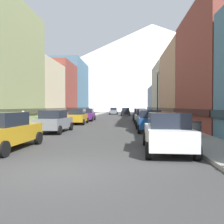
{
  "coord_description": "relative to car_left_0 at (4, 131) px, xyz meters",
  "views": [
    {
      "loc": [
        2.01,
        -7.19,
        2.05
      ],
      "look_at": [
        -0.65,
        32.96,
        1.11
      ],
      "focal_mm": 37.4,
      "sensor_mm": 36.0,
      "label": 1
    }
  ],
  "objects": [
    {
      "name": "car_right_2",
      "position": [
        7.6,
        14.98,
        0.0
      ],
      "size": [
        2.11,
        4.42,
        1.78
      ],
      "color": "slate",
      "rests_on": "ground"
    },
    {
      "name": "pedestrian_0",
      "position": [
        -2.45,
        23.73,
        -0.04
      ],
      "size": [
        0.36,
        0.36,
        1.55
      ],
      "color": "maroon",
      "rests_on": "sidewalk_left"
    },
    {
      "name": "car_right_3",
      "position": [
        7.6,
        23.4,
        0.0
      ],
      "size": [
        2.18,
        4.45,
        1.78
      ],
      "color": "black",
      "rests_on": "ground"
    },
    {
      "name": "storefront_left_4",
      "position": [
        -6.84,
        39.78,
        4.85
      ],
      "size": [
        6.59,
        12.6,
        11.87
      ],
      "color": "slate",
      "rests_on": "ground"
    },
    {
      "name": "sidewalk_left",
      "position": [
        -2.45,
        31.55,
        -0.82
      ],
      "size": [
        2.5,
        100.0,
        0.15
      ],
      "primitive_type": "cube",
      "color": "gray",
      "rests_on": "ground"
    },
    {
      "name": "storefront_right_2",
      "position": [
        16.29,
        23.37,
        4.13
      ],
      "size": [
        10.28,
        13.33,
        10.4
      ],
      "color": "tan",
      "rests_on": "ground"
    },
    {
      "name": "car_driving_1",
      "position": [
        2.2,
        50.14,
        0.0
      ],
      "size": [
        2.06,
        4.4,
        1.78
      ],
      "color": "slate",
      "rests_on": "ground"
    },
    {
      "name": "car_right_0",
      "position": [
        7.6,
        -0.0,
        0.0
      ],
      "size": [
        2.21,
        4.47,
        1.78
      ],
      "color": "silver",
      "rests_on": "ground"
    },
    {
      "name": "car_left_0",
      "position": [
        0.0,
        0.0,
        0.0
      ],
      "size": [
        2.22,
        4.47,
        1.78
      ],
      "color": "#B28419",
      "rests_on": "ground"
    },
    {
      "name": "car_left_2",
      "position": [
        0.0,
        16.19,
        0.0
      ],
      "size": [
        2.2,
        4.46,
        1.78
      ],
      "color": "#B28419",
      "rests_on": "ground"
    },
    {
      "name": "potted_plant_1",
      "position": [
        10.8,
        15.94,
        -0.29
      ],
      "size": [
        0.56,
        0.56,
        0.91
      ],
      "color": "gray",
      "rests_on": "sidewalk_right"
    },
    {
      "name": "potted_plant_0",
      "position": [
        -3.2,
        12.18,
        -0.3
      ],
      "size": [
        0.58,
        0.58,
        0.83
      ],
      "color": "#4C4C51",
      "rests_on": "sidewalk_left"
    },
    {
      "name": "storefront_right_3",
      "position": [
        15.01,
        36.9,
        4.12
      ],
      "size": [
        7.71,
        12.65,
        10.39
      ],
      "color": "beige",
      "rests_on": "ground"
    },
    {
      "name": "car_right_1",
      "position": [
        7.6,
        8.65,
        0.0
      ],
      "size": [
        2.08,
        4.41,
        1.78
      ],
      "color": "#19478C",
      "rests_on": "ground"
    },
    {
      "name": "pedestrian_1",
      "position": [
        -2.45,
        7.3,
        -0.03
      ],
      "size": [
        0.36,
        0.36,
        1.58
      ],
      "color": "navy",
      "rests_on": "sidewalk_left"
    },
    {
      "name": "storefront_left_2",
      "position": [
        -8.24,
        20.14,
        3.01
      ],
      "size": [
        9.38,
        8.82,
        8.12
      ],
      "color": "beige",
      "rests_on": "ground"
    },
    {
      "name": "car_driving_0",
      "position": [
        5.4,
        41.56,
        0.0
      ],
      "size": [
        2.06,
        4.4,
        1.78
      ],
      "color": "black",
      "rests_on": "ground"
    },
    {
      "name": "storefront_right_4",
      "position": [
        16.24,
        48.95,
        2.45
      ],
      "size": [
        10.17,
        10.38,
        6.97
      ],
      "color": "#99A5B2",
      "rests_on": "ground"
    },
    {
      "name": "sidewalk_right",
      "position": [
        10.05,
        31.55,
        -0.82
      ],
      "size": [
        2.5,
        100.0,
        0.15
      ],
      "primitive_type": "cube",
      "color": "gray",
      "rests_on": "ground"
    },
    {
      "name": "car_left_1",
      "position": [
        0.0,
        7.5,
        0.0
      ],
      "size": [
        2.11,
        4.42,
        1.78
      ],
      "color": "slate",
      "rests_on": "ground"
    },
    {
      "name": "streetlamp_right",
      "position": [
        9.15,
        15.65,
        3.09
      ],
      "size": [
        0.36,
        0.36,
        5.86
      ],
      "color": "black",
      "rests_on": "sidewalk_right"
    },
    {
      "name": "car_left_3",
      "position": [
        0.0,
        22.72,
        0.0
      ],
      "size": [
        2.2,
        4.46,
        1.78
      ],
      "color": "#591E72",
      "rests_on": "ground"
    },
    {
      "name": "mountain_backdrop",
      "position": [
        33.36,
        256.55,
        46.67
      ],
      "size": [
        357.13,
        357.13,
        95.13
      ],
      "primitive_type": "cone",
      "color": "silver",
      "rests_on": "ground"
    },
    {
      "name": "storefront_left_3",
      "position": [
        -7.94,
        29.04,
        3.73
      ],
      "size": [
        8.78,
        8.43,
        9.59
      ],
      "color": "brown",
      "rests_on": "ground"
    },
    {
      "name": "ground_plane",
      "position": [
        3.8,
        -3.45,
        -0.9
      ],
      "size": [
        400.0,
        400.0,
        0.0
      ],
      "primitive_type": "plane",
      "color": "#383838"
    },
    {
      "name": "storefront_right_1",
      "position": [
        14.32,
        10.72,
        4.29
      ],
      "size": [
        6.34,
        11.52,
        10.73
      ],
      "color": "brown",
      "rests_on": "ground"
    },
    {
      "name": "trash_bin_right",
      "position": [
        10.15,
        4.31,
        -0.26
      ],
      "size": [
        0.59,
        0.59,
        0.98
      ],
      "color": "#4C5156",
      "rests_on": "sidewalk_right"
    }
  ]
}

